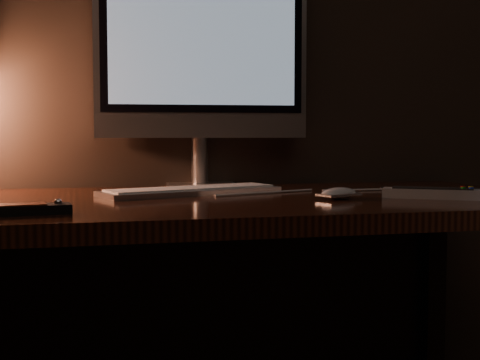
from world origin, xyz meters
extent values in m
cube|color=#38180C|center=(0.00, 1.85, 0.73)|extent=(1.60, 0.75, 0.04)
cube|color=black|center=(0.75, 2.18, 0.35)|extent=(0.06, 0.06, 0.71)
cube|color=black|center=(0.00, 2.20, 0.45)|extent=(1.48, 0.02, 0.51)
cube|color=silver|center=(0.02, 2.19, 0.75)|extent=(0.20, 0.18, 0.01)
cylinder|color=silver|center=(0.02, 2.22, 0.82)|extent=(0.05, 0.05, 0.13)
cube|color=silver|center=(0.02, 2.18, 1.13)|extent=(0.59, 0.08, 0.49)
cube|color=black|center=(0.02, 2.16, 1.16)|extent=(0.56, 0.04, 0.41)
cube|color=#94AFCA|center=(0.02, 2.16, 1.16)|extent=(0.52, 0.03, 0.37)
cube|color=silver|center=(-0.04, 1.97, 0.76)|extent=(0.48, 0.27, 0.02)
cube|color=black|center=(0.58, 1.88, 0.75)|extent=(0.32, 0.29, 0.00)
ellipsoid|color=white|center=(0.26, 1.76, 0.76)|extent=(0.11, 0.09, 0.02)
cube|color=black|center=(-0.41, 1.62, 0.76)|extent=(0.16, 0.08, 0.02)
cube|color=maroon|center=(-0.41, 1.62, 0.77)|extent=(0.10, 0.06, 0.00)
sphere|color=silver|center=(-0.41, 1.62, 0.77)|extent=(0.02, 0.02, 0.02)
cube|color=#929598|center=(0.48, 1.72, 0.76)|extent=(0.22, 0.16, 0.02)
cube|color=black|center=(0.48, 1.72, 0.77)|extent=(0.18, 0.13, 0.00)
cylinder|color=red|center=(0.48, 1.72, 0.78)|extent=(0.01, 0.01, 0.00)
cylinder|color=#0C8C19|center=(0.48, 1.72, 0.78)|extent=(0.01, 0.01, 0.00)
cylinder|color=gold|center=(0.48, 1.72, 0.78)|extent=(0.01, 0.01, 0.00)
cylinder|color=#1433BF|center=(0.48, 1.72, 0.78)|extent=(0.01, 0.01, 0.00)
cylinder|color=white|center=(0.28, 1.93, 0.75)|extent=(0.57, 0.08, 0.00)
camera|label=1|loc=(-0.32, 0.33, 0.90)|focal=50.00mm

